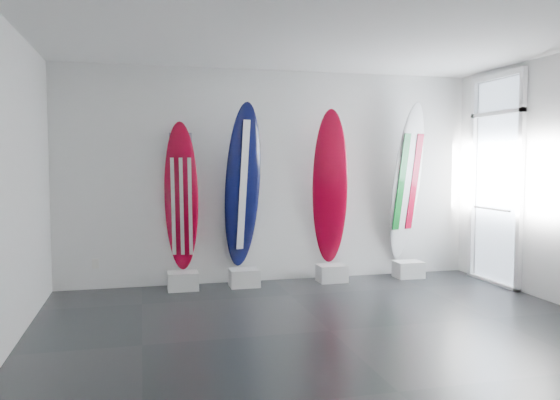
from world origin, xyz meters
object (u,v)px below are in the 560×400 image
object	(u,v)px
surfboard_swiss	(330,187)
surfboard_italy	(407,183)
surfboard_navy	(243,186)
surfboard_usa	(181,197)

from	to	relation	value
surfboard_swiss	surfboard_italy	size ratio (longest dim) A/B	0.94
surfboard_swiss	surfboard_navy	bearing A→B (deg)	-166.02
surfboard_swiss	surfboard_italy	xyz separation A→B (m)	(1.20, 0.00, 0.06)
surfboard_usa	surfboard_italy	xyz separation A→B (m)	(3.29, 0.00, 0.16)
surfboard_usa	surfboard_navy	size ratio (longest dim) A/B	0.87
surfboard_usa	surfboard_navy	bearing A→B (deg)	12.82
surfboard_navy	surfboard_italy	size ratio (longest dim) A/B	0.97
surfboard_swiss	surfboard_usa	bearing A→B (deg)	-166.02
surfboard_usa	surfboard_italy	distance (m)	3.30
surfboard_navy	surfboard_swiss	bearing A→B (deg)	-13.84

